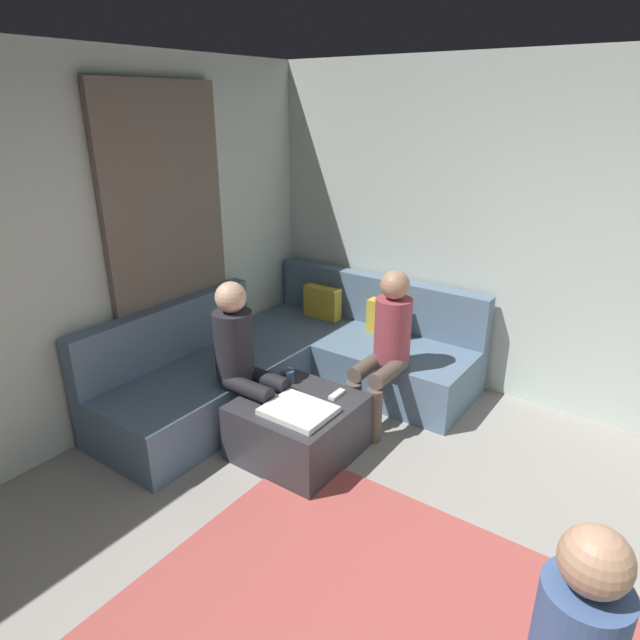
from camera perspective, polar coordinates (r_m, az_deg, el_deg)
wall_back at (r=4.51m, az=27.77°, el=6.48°), size 6.00×0.12×2.70m
curtain_panel at (r=4.48m, az=-15.33°, el=6.82°), size 0.06×1.10×2.50m
sectional_couch at (r=4.70m, az=-2.73°, el=-4.36°), size 2.10×2.55×0.87m
ottoman at (r=3.94m, az=-2.30°, el=-11.07°), size 0.76×0.76×0.42m
folded_blanket at (r=3.69m, az=-2.26°, el=-9.38°), size 0.44×0.36×0.04m
coffee_mug at (r=4.06m, az=-3.27°, el=-5.89°), size 0.08×0.08×0.10m
game_remote at (r=3.89m, az=1.77°, el=-7.73°), size 0.05×0.15×0.02m
person_on_couch_back at (r=4.16m, az=6.87°, el=-2.38°), size 0.30×0.60×1.20m
person_on_couch_side at (r=3.94m, az=-7.86°, el=-3.86°), size 0.60×0.30×1.20m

